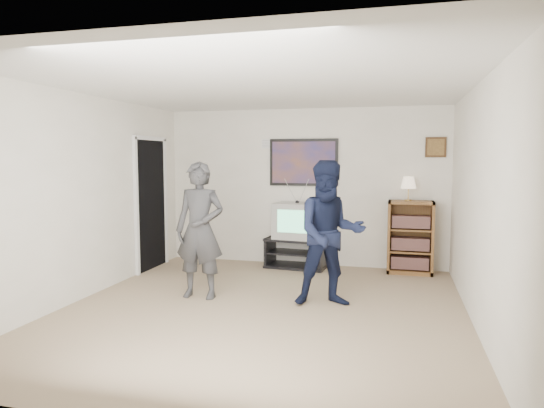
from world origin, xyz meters
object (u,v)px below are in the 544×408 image
at_px(crt_television, 297,220).
at_px(person_short, 330,234).
at_px(media_stand, 296,253).
at_px(bookshelf, 410,237).
at_px(person_tall, 200,230).

height_order(crt_television, person_short, person_short).
relative_size(media_stand, bookshelf, 0.91).
distance_m(crt_television, person_short, 1.99).
distance_m(person_tall, person_short, 1.59).
distance_m(bookshelf, person_tall, 3.22).
bearing_deg(media_stand, person_tall, -107.52).
distance_m(media_stand, person_short, 2.08).
bearing_deg(media_stand, crt_television, 5.75).
distance_m(crt_television, person_tall, 2.08).
relative_size(bookshelf, person_short, 0.64).
xyz_separation_m(bookshelf, person_tall, (-2.54, -1.96, 0.30)).
height_order(media_stand, bookshelf, bookshelf).
bearing_deg(person_short, media_stand, 96.00).
relative_size(person_tall, person_short, 0.99).
height_order(crt_television, bookshelf, bookshelf).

